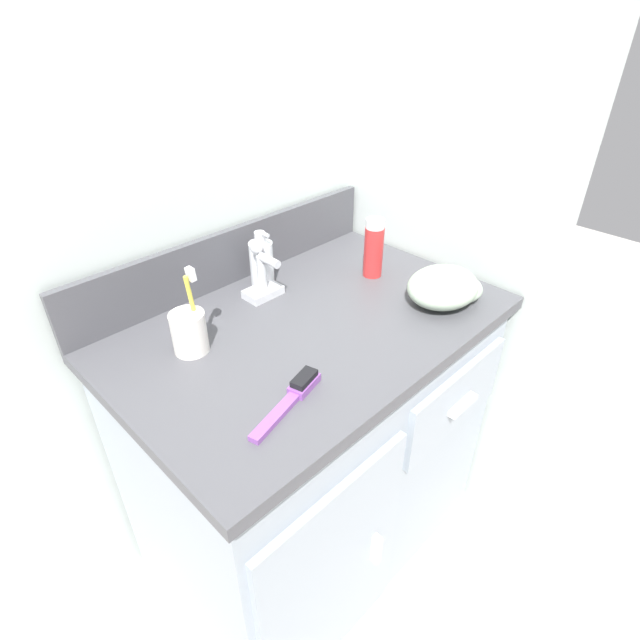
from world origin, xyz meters
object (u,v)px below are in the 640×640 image
object	(u,v)px
toothbrush_cup	(189,331)
hand_towel	(447,287)
hairbrush	(294,394)
shaving_cream_can	(374,248)
soap_dispenser	(262,263)

from	to	relation	value
toothbrush_cup	hand_towel	world-z (taller)	toothbrush_cup
hairbrush	hand_towel	size ratio (longest dim) A/B	1.03
hairbrush	hand_towel	world-z (taller)	hand_towel
shaving_cream_can	hand_towel	xyz separation A→B (m)	(0.02, -0.21, -0.04)
toothbrush_cup	soap_dispenser	size ratio (longest dim) A/B	1.23
soap_dispenser	shaving_cream_can	bearing A→B (deg)	-34.91
shaving_cream_can	hand_towel	bearing A→B (deg)	-84.07
toothbrush_cup	hand_towel	size ratio (longest dim) A/B	0.96
hand_towel	toothbrush_cup	bearing A→B (deg)	154.01
shaving_cream_can	soap_dispenser	bearing A→B (deg)	145.09
shaving_cream_can	hairbrush	distance (m)	0.51
hand_towel	hairbrush	bearing A→B (deg)	179.57
hand_towel	soap_dispenser	bearing A→B (deg)	124.52
toothbrush_cup	soap_dispenser	distance (m)	0.30
toothbrush_cup	hairbrush	xyz separation A→B (m)	(0.05, -0.25, -0.04)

